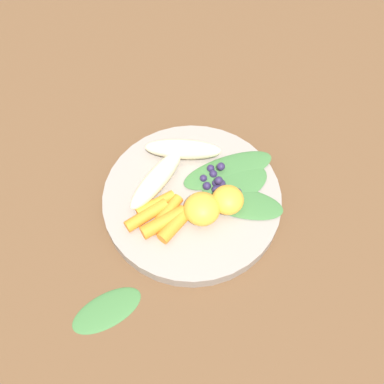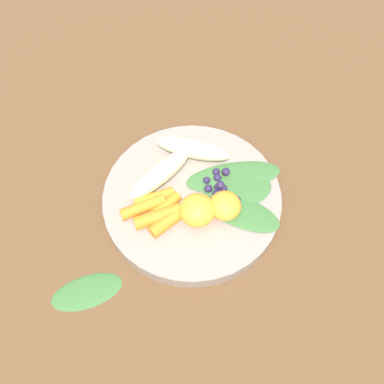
{
  "view_description": "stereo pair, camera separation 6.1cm",
  "coord_description": "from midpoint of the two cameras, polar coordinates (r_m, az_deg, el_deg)",
  "views": [
    {
      "loc": [
        0.26,
        0.17,
        0.56
      ],
      "look_at": [
        0.0,
        0.0,
        0.03
      ],
      "focal_mm": 41.18,
      "sensor_mm": 36.0,
      "label": 1
    },
    {
      "loc": [
        0.22,
        0.22,
        0.56
      ],
      "look_at": [
        0.0,
        0.0,
        0.03
      ],
      "focal_mm": 41.18,
      "sensor_mm": 36.0,
      "label": 2
    }
  ],
  "objects": [
    {
      "name": "ground_plane",
      "position": [
        0.64,
        2.73,
        -1.71
      ],
      "size": [
        2.4,
        2.4,
        0.0
      ],
      "primitive_type": "plane",
      "color": "brown"
    },
    {
      "name": "bowl",
      "position": [
        0.63,
        2.77,
        -1.22
      ],
      "size": [
        0.25,
        0.25,
        0.02
      ],
      "primitive_type": "cylinder",
      "color": "gray",
      "rests_on": "ground_plane"
    },
    {
      "name": "banana_peeled_left",
      "position": [
        0.62,
        -1.41,
        2.12
      ],
      "size": [
        0.11,
        0.03,
        0.03
      ],
      "primitive_type": "ellipsoid",
      "rotation": [
        0.0,
        0.0,
        6.26
      ],
      "color": "beige",
      "rests_on": "bowl"
    },
    {
      "name": "banana_peeled_right",
      "position": [
        0.64,
        2.78,
        5.43
      ],
      "size": [
        0.08,
        0.11,
        0.03
      ],
      "primitive_type": "ellipsoid",
      "rotation": [
        0.0,
        0.0,
        5.21
      ],
      "color": "beige",
      "rests_on": "bowl"
    },
    {
      "name": "orange_segment_near",
      "position": [
        0.59,
        7.21,
        -2.03
      ],
      "size": [
        0.04,
        0.04,
        0.03
      ],
      "primitive_type": "ellipsoid",
      "color": "#F4A833",
      "rests_on": "bowl"
    },
    {
      "name": "orange_segment_far",
      "position": [
        0.59,
        3.66,
        -2.62
      ],
      "size": [
        0.05,
        0.05,
        0.04
      ],
      "primitive_type": "ellipsoid",
      "color": "#F4A833",
      "rests_on": "bowl"
    },
    {
      "name": "carrot_front",
      "position": [
        0.61,
        -2.08,
        -0.95
      ],
      "size": [
        0.06,
        0.04,
        0.01
      ],
      "primitive_type": "cylinder",
      "rotation": [
        0.0,
        1.57,
        5.82
      ],
      "color": "orange",
      "rests_on": "bowl"
    },
    {
      "name": "carrot_mid_left",
      "position": [
        0.6,
        -3.51,
        -2.21
      ],
      "size": [
        0.06,
        0.04,
        0.02
      ],
      "primitive_type": "cylinder",
      "rotation": [
        0.0,
        1.57,
        5.89
      ],
      "color": "orange",
      "rests_on": "bowl"
    },
    {
      "name": "carrot_mid_right",
      "position": [
        0.6,
        -1.14,
        -2.51
      ],
      "size": [
        0.06,
        0.02,
        0.02
      ],
      "primitive_type": "cylinder",
      "rotation": [
        0.0,
        1.57,
        6.24
      ],
      "color": "orange",
      "rests_on": "bowl"
    },
    {
      "name": "carrot_rear",
      "position": [
        0.59,
        -1.54,
        -3.45
      ],
      "size": [
        0.07,
        0.04,
        0.02
      ],
      "primitive_type": "cylinder",
      "rotation": [
        0.0,
        1.57,
        5.83
      ],
      "color": "orange",
      "rests_on": "bowl"
    },
    {
      "name": "carrot_small",
      "position": [
        0.59,
        0.02,
        -3.91
      ],
      "size": [
        0.06,
        0.02,
        0.02
      ],
      "primitive_type": "cylinder",
      "rotation": [
        0.0,
        1.57,
        6.17
      ],
      "color": "orange",
      "rests_on": "bowl"
    },
    {
      "name": "blueberry_pile",
      "position": [
        0.62,
        6.5,
        0.22
      ],
      "size": [
        0.05,
        0.07,
        0.02
      ],
      "color": "#2D234C",
      "rests_on": "bowl"
    },
    {
      "name": "kale_leaf_left",
      "position": [
        0.61,
        9.06,
        -2.75
      ],
      "size": [
        0.08,
        0.12,
        0.0
      ],
      "primitive_type": "ellipsoid",
      "rotation": [
        0.0,
        0.0,
        8.19
      ],
      "color": "#3D7038",
      "rests_on": "bowl"
    },
    {
      "name": "kale_leaf_right",
      "position": [
        0.63,
        8.65,
        0.03
      ],
      "size": [
        0.12,
        0.1,
        0.0
      ],
      "primitive_type": "ellipsoid",
      "rotation": [
        0.0,
        0.0,
        8.86
      ],
      "color": "#3D7038",
      "rests_on": "bowl"
    },
    {
      "name": "kale_leaf_rear",
      "position": [
        0.64,
        8.12,
        1.77
      ],
      "size": [
        0.14,
        0.12,
        0.0
      ],
      "primitive_type": "ellipsoid",
      "rotation": [
        0.0,
        0.0,
        8.8
      ],
      "color": "#3D7038",
      "rests_on": "bowl"
    },
    {
      "name": "kale_leaf_stray",
      "position": [
        0.59,
        -10.59,
        -12.8
      ],
      "size": [
        0.1,
        0.08,
        0.01
      ],
      "primitive_type": "ellipsoid",
      "rotation": [
        0.0,
        0.0,
        5.8
      ],
      "color": "#3D7038",
      "rests_on": "ground_plane"
    }
  ]
}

